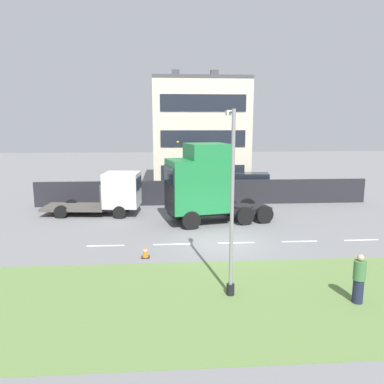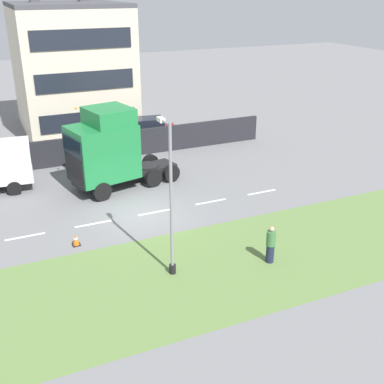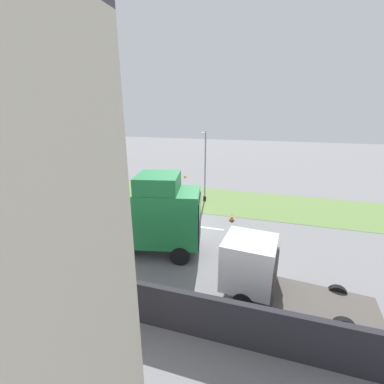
{
  "view_description": "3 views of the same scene",
  "coord_description": "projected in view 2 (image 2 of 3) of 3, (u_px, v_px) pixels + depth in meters",
  "views": [
    {
      "loc": [
        -17.53,
        2.73,
        5.81
      ],
      "look_at": [
        0.98,
        1.43,
        2.41
      ],
      "focal_mm": 35.0,
      "sensor_mm": 36.0,
      "label": 1
    },
    {
      "loc": [
        -21.12,
        6.59,
        10.78
      ],
      "look_at": [
        -2.34,
        -1.75,
        1.88
      ],
      "focal_mm": 45.0,
      "sensor_mm": 36.0,
      "label": 2
    },
    {
      "loc": [
        16.22,
        6.0,
        7.89
      ],
      "look_at": [
        1.53,
        1.53,
        3.07
      ],
      "focal_mm": 24.0,
      "sensor_mm": 36.0,
      "label": 3
    }
  ],
  "objects": [
    {
      "name": "lorry_cab",
      "position": [
        107.0,
        150.0,
        26.59
      ],
      "size": [
        3.83,
        6.54,
        4.82
      ],
      "rotation": [
        0.0,
        0.0,
        0.22
      ],
      "color": "black",
      "rests_on": "ground"
    },
    {
      "name": "traffic_cone_lead",
      "position": [
        76.0,
        240.0,
        21.49
      ],
      "size": [
        0.36,
        0.36,
        0.58
      ],
      "color": "black",
      "rests_on": "ground"
    },
    {
      "name": "building_block",
      "position": [
        71.0,
        68.0,
        37.14
      ],
      "size": [
        9.75,
        7.98,
        10.67
      ],
      "color": "beige",
      "rests_on": "ground"
    },
    {
      "name": "parked_car",
      "position": [
        144.0,
        133.0,
        34.46
      ],
      "size": [
        2.38,
        4.88,
        2.04
      ],
      "rotation": [
        0.0,
        0.0,
        -0.15
      ],
      "color": "maroon",
      "rests_on": "ground"
    },
    {
      "name": "boundary_wall",
      "position": [
        98.0,
        148.0,
        31.65
      ],
      "size": [
        0.25,
        24.0,
        1.77
      ],
      "color": "#232328",
      "rests_on": "ground"
    },
    {
      "name": "ground_plane",
      "position": [
        142.0,
        215.0,
        24.45
      ],
      "size": [
        120.0,
        120.0,
        0.0
      ],
      "primitive_type": "plane",
      "color": "slate",
      "rests_on": "ground"
    },
    {
      "name": "lane_markings",
      "position": [
        155.0,
        212.0,
        24.71
      ],
      "size": [
        0.16,
        14.6,
        0.0
      ],
      "color": "white",
      "rests_on": "ground"
    },
    {
      "name": "lamp_post",
      "position": [
        170.0,
        206.0,
        18.41
      ],
      "size": [
        1.26,
        0.27,
        6.27
      ],
      "color": "black",
      "rests_on": "ground"
    },
    {
      "name": "pedestrian",
      "position": [
        271.0,
        245.0,
        19.98
      ],
      "size": [
        0.39,
        0.39,
        1.67
      ],
      "color": "#1E233D",
      "rests_on": "ground"
    },
    {
      "name": "grass_verge",
      "position": [
        189.0,
        274.0,
        19.42
      ],
      "size": [
        7.0,
        44.0,
        0.01
      ],
      "color": "#607F42",
      "rests_on": "ground"
    },
    {
      "name": "flatbed_truck",
      "position": [
        2.0,
        166.0,
        26.9
      ],
      "size": [
        2.66,
        6.32,
        2.74
      ],
      "rotation": [
        0.0,
        0.0,
        3.05
      ],
      "color": "silver",
      "rests_on": "ground"
    }
  ]
}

